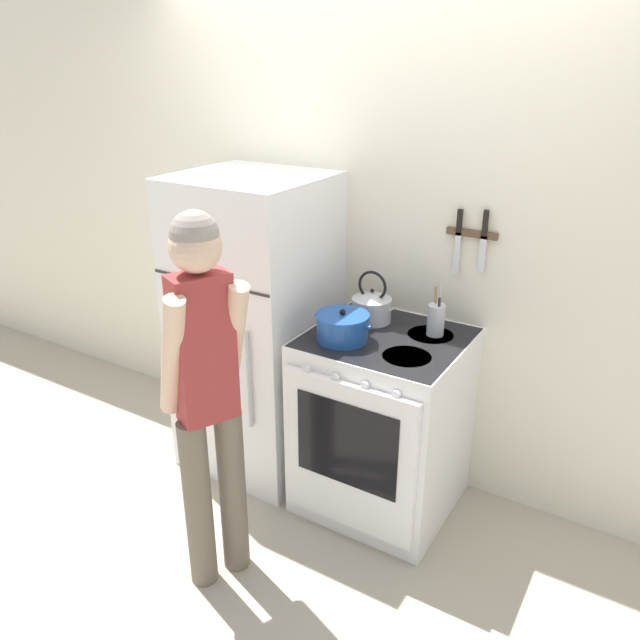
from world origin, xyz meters
TOP-DOWN VIEW (x-y plane):
  - ground_plane at (0.00, 0.00)m, footprint 14.00×14.00m
  - wall_back at (0.00, 0.03)m, footprint 10.00×0.06m
  - refrigerator at (-0.46, -0.34)m, footprint 0.71×0.70m
  - stove_range at (0.30, -0.36)m, footprint 0.72×0.72m
  - dutch_oven_pot at (0.14, -0.47)m, footprint 0.29×0.25m
  - tea_kettle at (0.15, -0.20)m, footprint 0.24×0.20m
  - utensil_jar at (0.48, -0.20)m, footprint 0.08×0.08m
  - person at (-0.08, -1.16)m, footprint 0.36×0.40m
  - wall_knife_strip at (0.55, -0.02)m, footprint 0.24×0.03m

SIDE VIEW (x-z plane):
  - ground_plane at x=0.00m, z-range 0.00..0.00m
  - stove_range at x=0.30m, z-range 0.01..0.93m
  - refrigerator at x=-0.46m, z-range 0.00..1.60m
  - person at x=-0.08m, z-range 0.11..1.75m
  - dutch_oven_pot at x=0.14m, z-range 0.91..1.06m
  - tea_kettle at x=0.15m, z-range 0.87..1.13m
  - utensil_jar at x=0.48m, z-range 0.87..1.14m
  - wall_back at x=0.00m, z-range 0.00..2.55m
  - wall_knife_strip at x=0.55m, z-range 1.22..1.54m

